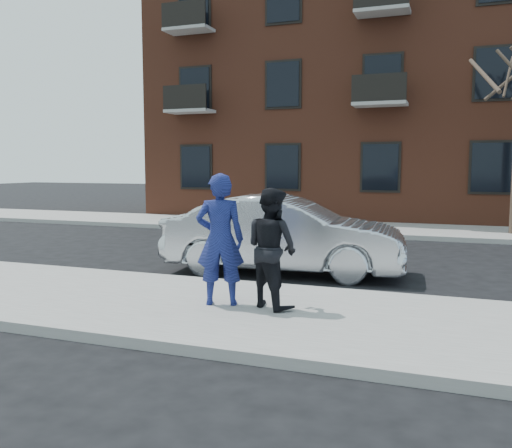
% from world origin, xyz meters
% --- Properties ---
extents(ground, '(100.00, 100.00, 0.00)m').
position_xyz_m(ground, '(0.00, 0.00, 0.00)').
color(ground, black).
rests_on(ground, ground).
extents(near_sidewalk, '(50.00, 3.50, 0.15)m').
position_xyz_m(near_sidewalk, '(0.00, -0.25, 0.07)').
color(near_sidewalk, gray).
rests_on(near_sidewalk, ground).
extents(near_curb, '(50.00, 0.10, 0.15)m').
position_xyz_m(near_curb, '(0.00, 1.55, 0.07)').
color(near_curb, '#999691').
rests_on(near_curb, ground).
extents(far_sidewalk, '(50.00, 3.50, 0.15)m').
position_xyz_m(far_sidewalk, '(0.00, 11.25, 0.07)').
color(far_sidewalk, gray).
rests_on(far_sidewalk, ground).
extents(far_curb, '(50.00, 0.10, 0.15)m').
position_xyz_m(far_curb, '(0.00, 9.45, 0.07)').
color(far_curb, '#999691').
rests_on(far_curb, ground).
extents(apartment_building, '(24.30, 10.30, 12.30)m').
position_xyz_m(apartment_building, '(2.00, 18.00, 6.16)').
color(apartment_building, brown).
rests_on(apartment_building, ground).
extents(silver_sedan, '(5.12, 2.14, 1.65)m').
position_xyz_m(silver_sedan, '(-0.61, 3.20, 0.82)').
color(silver_sedan, '#B7BABF').
rests_on(silver_sedan, ground).
extents(man_hoodie, '(0.85, 0.69, 2.01)m').
position_xyz_m(man_hoodie, '(-0.61, -0.12, 1.16)').
color(man_hoodie, navy).
rests_on(man_hoodie, near_sidewalk).
extents(man_peacoat, '(1.10, 1.02, 1.80)m').
position_xyz_m(man_peacoat, '(0.18, 0.01, 1.05)').
color(man_peacoat, black).
rests_on(man_peacoat, near_sidewalk).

